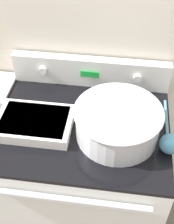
# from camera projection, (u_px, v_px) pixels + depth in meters

# --- Properties ---
(kitchen_wall) EXTENTS (8.00, 0.05, 2.50)m
(kitchen_wall) POSITION_uv_depth(u_px,v_px,m) (93.00, 20.00, 1.40)
(kitchen_wall) COLOR beige
(kitchen_wall) RESTS_ON ground_plane
(stove_range) EXTENTS (0.77, 0.66, 0.93)m
(stove_range) POSITION_uv_depth(u_px,v_px,m) (83.00, 184.00, 1.69)
(stove_range) COLOR silver
(stove_range) RESTS_ON ground_plane
(control_panel) EXTENTS (0.77, 0.07, 0.15)m
(control_panel) POSITION_uv_depth(u_px,v_px,m) (91.00, 72.00, 1.53)
(control_panel) COLOR silver
(control_panel) RESTS_ON stove_range
(mixing_bowl) EXTENTS (0.36, 0.36, 0.14)m
(mixing_bowl) POSITION_uv_depth(u_px,v_px,m) (118.00, 121.00, 1.27)
(mixing_bowl) COLOR silver
(mixing_bowl) RESTS_ON stove_range
(casserole_dish) EXTENTS (0.32, 0.23, 0.05)m
(casserole_dish) POSITION_uv_depth(u_px,v_px,m) (34.00, 122.00, 1.34)
(casserole_dish) COLOR silver
(casserole_dish) RESTS_ON stove_range
(ladle) EXTENTS (0.08, 0.34, 0.08)m
(ladle) POSITION_uv_depth(u_px,v_px,m) (170.00, 142.00, 1.25)
(ladle) COLOR teal
(ladle) RESTS_ON stove_range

